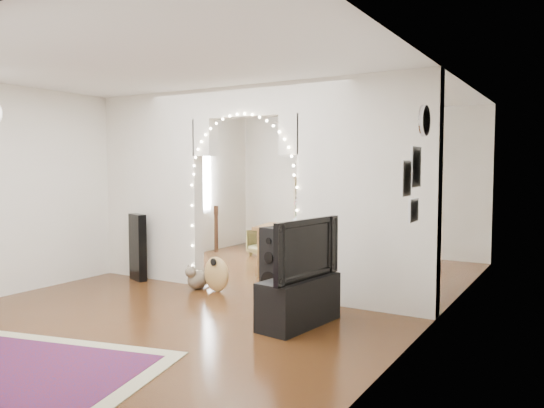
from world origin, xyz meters
The scene contains 23 objects.
floor centered at (0.00, 0.00, 0.00)m, with size 7.50×7.50×0.00m, color black.
ceiling centered at (0.00, 0.00, 2.70)m, with size 5.00×7.50×0.02m, color white.
wall_back centered at (0.00, 3.75, 1.35)m, with size 5.00×0.02×2.70m, color silver.
wall_left centered at (-2.50, 0.00, 1.35)m, with size 0.02×7.50×2.70m, color silver.
wall_right centered at (2.50, 0.00, 1.35)m, with size 0.02×7.50×2.70m, color silver.
divider_wall centered at (0.00, 0.00, 1.42)m, with size 5.00×0.20×2.70m.
fairy_lights centered at (0.00, -0.13, 1.55)m, with size 1.64×0.04×1.60m, color #FFEABF, non-canonical shape.
window centered at (-2.47, 1.80, 1.50)m, with size 0.04×1.20×1.40m, color white.
wall_clock centered at (2.48, -0.60, 2.10)m, with size 0.31×0.31×0.03m, color white.
picture_frames centered at (2.48, -1.00, 1.50)m, with size 0.02×0.50×0.70m, color white, non-canonical shape.
ceiling_fan centered at (0.00, 2.00, 2.40)m, with size 1.10×1.10×0.30m, color #D49246, non-canonical shape.
area_rug centered at (-0.08, -3.40, 0.01)m, with size 2.37×1.78×0.02m, color maroon.
guitar_case centered at (-1.74, -0.25, 0.48)m, with size 0.37×0.12×0.97m, color black.
acoustic_guitar centered at (-0.32, -0.25, 0.42)m, with size 0.41×0.22×0.97m.
tabby_cat centered at (-0.63, -0.27, 0.15)m, with size 0.24×0.54×0.36m.
floor_speaker centered at (0.62, -0.25, 0.45)m, with size 0.42×0.39×0.91m.
media_console centered at (1.32, -1.01, 0.25)m, with size 0.40×1.00×0.50m, color black.
tv centered at (1.32, -1.01, 0.81)m, with size 1.07×0.14×0.62m, color black.
bookcase centered at (-0.37, 3.50, 0.74)m, with size 1.43×0.36×1.47m, color beige.
dining_table centered at (0.11, 1.25, 0.68)m, with size 1.33×1.01×0.76m.
flower_vase centered at (0.11, 1.25, 0.85)m, with size 0.18×0.18×0.19m, color white.
dining_chair_left centered at (-1.22, 2.48, 0.25)m, with size 0.53×0.54×0.49m, color brown.
dining_chair_right centered at (0.78, 1.26, 0.24)m, with size 0.51×0.52×0.48m, color brown.
Camera 1 is at (3.85, -5.83, 1.65)m, focal length 35.00 mm.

